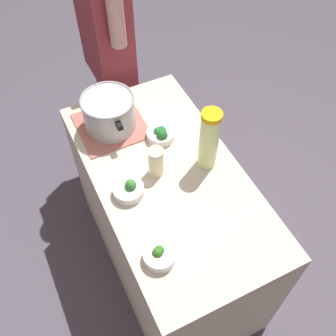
{
  "coord_description": "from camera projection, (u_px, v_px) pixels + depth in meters",
  "views": [
    {
      "loc": [
        -0.94,
        0.46,
        2.31
      ],
      "look_at": [
        0.0,
        0.0,
        0.94
      ],
      "focal_mm": 42.59,
      "sensor_mm": 36.0,
      "label": 1
    }
  ],
  "objects": [
    {
      "name": "ground_plane",
      "position": [
        168.0,
        259.0,
        2.47
      ],
      "size": [
        8.0,
        8.0,
        0.0
      ],
      "primitive_type": "plane",
      "color": "#4F4955"
    },
    {
      "name": "counter_slab",
      "position": [
        168.0,
        224.0,
        2.12
      ],
      "size": [
        1.21,
        0.63,
        0.89
      ],
      "primitive_type": "cube",
      "color": "beige",
      "rests_on": "ground_plane"
    },
    {
      "name": "dish_cloth",
      "position": [
        111.0,
        126.0,
        1.94
      ],
      "size": [
        0.31,
        0.31,
        0.01
      ],
      "primitive_type": "cube",
      "color": "#B06457",
      "rests_on": "counter_slab"
    },
    {
      "name": "cooking_pot",
      "position": [
        109.0,
        112.0,
        1.86
      ],
      "size": [
        0.32,
        0.25,
        0.17
      ],
      "color": "#B7B7BC",
      "rests_on": "dish_cloth"
    },
    {
      "name": "lemonade_pitcher",
      "position": [
        209.0,
        140.0,
        1.68
      ],
      "size": [
        0.09,
        0.09,
        0.31
      ],
      "color": "#DCF39F",
      "rests_on": "counter_slab"
    },
    {
      "name": "mason_jar",
      "position": [
        156.0,
        162.0,
        1.71
      ],
      "size": [
        0.07,
        0.07,
        0.15
      ],
      "color": "beige",
      "rests_on": "counter_slab"
    },
    {
      "name": "broccoli_bowl_front",
      "position": [
        159.0,
        255.0,
        1.5
      ],
      "size": [
        0.13,
        0.13,
        0.07
      ],
      "color": "silver",
      "rests_on": "counter_slab"
    },
    {
      "name": "broccoli_bowl_center",
      "position": [
        129.0,
        189.0,
        1.68
      ],
      "size": [
        0.13,
        0.13,
        0.08
      ],
      "color": "silver",
      "rests_on": "counter_slab"
    },
    {
      "name": "broccoli_bowl_back",
      "position": [
        161.0,
        134.0,
        1.87
      ],
      "size": [
        0.14,
        0.14,
        0.08
      ],
      "color": "silver",
      "rests_on": "counter_slab"
    },
    {
      "name": "person_cook",
      "position": [
        109.0,
        59.0,
        2.24
      ],
      "size": [
        0.5,
        0.21,
        1.62
      ],
      "color": "#39486C",
      "rests_on": "ground_plane"
    }
  ]
}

